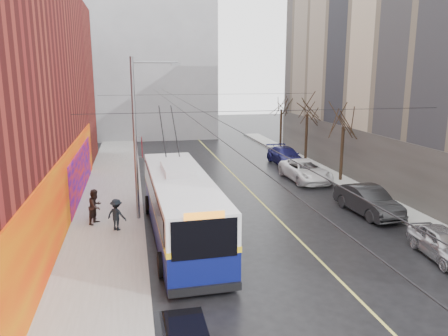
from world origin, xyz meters
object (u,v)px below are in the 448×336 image
object	(u,v)px
pedestrian_b	(95,206)
tree_mid	(308,106)
tree_far	(282,102)
following_car	(176,171)
parked_car_b	(368,201)
pedestrian_a	(94,205)
trolleybus	(181,204)
streetlight_pole	(138,135)
pedestrian_c	(116,215)
tree_near	(344,116)
parked_car_d	(285,156)
parked_car_c	(305,171)
parked_car_a	(443,243)

from	to	relation	value
pedestrian_b	tree_mid	bearing A→B (deg)	-23.31
tree_far	following_car	distance (m)	17.29
parked_car_b	pedestrian_a	size ratio (longest dim) A/B	3.26
following_car	pedestrian_b	bearing A→B (deg)	-121.45
following_car	pedestrian_a	xyz separation A→B (m)	(-5.40, -8.27, 0.14)
trolleybus	parked_car_b	bearing A→B (deg)	5.51
tree_mid	trolleybus	bearing A→B (deg)	-129.56
tree_far	parked_car_b	size ratio (longest dim) A/B	1.31
tree_mid	pedestrian_b	xyz separation A→B (m)	(-17.55, -13.44, -4.14)
streetlight_pole	pedestrian_a	bearing A→B (deg)	171.02
streetlight_pole	following_car	bearing A→B (deg)	71.99
following_car	pedestrian_b	size ratio (longest dim) A/B	2.39
tree_mid	parked_car_b	distance (m)	15.41
pedestrian_c	following_car	bearing A→B (deg)	-79.88
tree_near	following_car	world-z (taller)	tree_near
parked_car_b	pedestrian_b	distance (m)	15.53
pedestrian_c	parked_car_d	bearing A→B (deg)	-103.12
parked_car_b	parked_car_d	xyz separation A→B (m)	(0.07, 14.43, -0.05)
parked_car_b	parked_car_c	xyz separation A→B (m)	(-0.47, 8.42, -0.04)
tree_far	pedestrian_b	bearing A→B (deg)	-130.65
pedestrian_b	pedestrian_c	world-z (taller)	pedestrian_b
trolleybus	following_car	world-z (taller)	trolleybus
following_car	pedestrian_a	bearing A→B (deg)	-124.74
parked_car_d	pedestrian_c	distance (m)	20.47
streetlight_pole	trolleybus	xyz separation A→B (m)	(1.93, -2.98, -3.13)
streetlight_pole	pedestrian_c	size ratio (longest dim) A/B	5.40
parked_car_b	parked_car_c	world-z (taller)	parked_car_b
parked_car_a	parked_car_d	bearing A→B (deg)	96.53
tree_far	parked_car_a	world-z (taller)	tree_far
tree_far	pedestrian_c	world-z (taller)	tree_far
parked_car_b	parked_car_c	bearing A→B (deg)	89.16
parked_car_a	trolleybus	bearing A→B (deg)	162.48
parked_car_d	pedestrian_b	xyz separation A→B (m)	(-15.55, -13.26, 0.33)
tree_mid	parked_car_c	distance (m)	8.05
tree_mid	parked_car_a	distance (m)	21.57
trolleybus	pedestrian_c	distance (m)	3.53
trolleybus	streetlight_pole	bearing A→B (deg)	121.44
pedestrian_a	parked_car_a	bearing A→B (deg)	-134.86
trolleybus	pedestrian_b	world-z (taller)	trolleybus
tree_mid	tree_far	distance (m)	7.00
parked_car_a	pedestrian_c	size ratio (longest dim) A/B	2.46
following_car	pedestrian_c	xyz separation A→B (m)	(-4.10, -10.39, 0.20)
pedestrian_b	pedestrian_c	size ratio (longest dim) A/B	1.15
pedestrian_a	following_car	bearing A→B (deg)	-49.88
streetlight_pole	trolleybus	distance (m)	4.74
parked_car_b	parked_car_d	distance (m)	14.43
tree_mid	parked_car_a	world-z (taller)	tree_mid
tree_far	pedestrian_a	distance (m)	26.75
tree_far	trolleybus	bearing A→B (deg)	-119.88
parked_car_a	pedestrian_a	distance (m)	17.81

